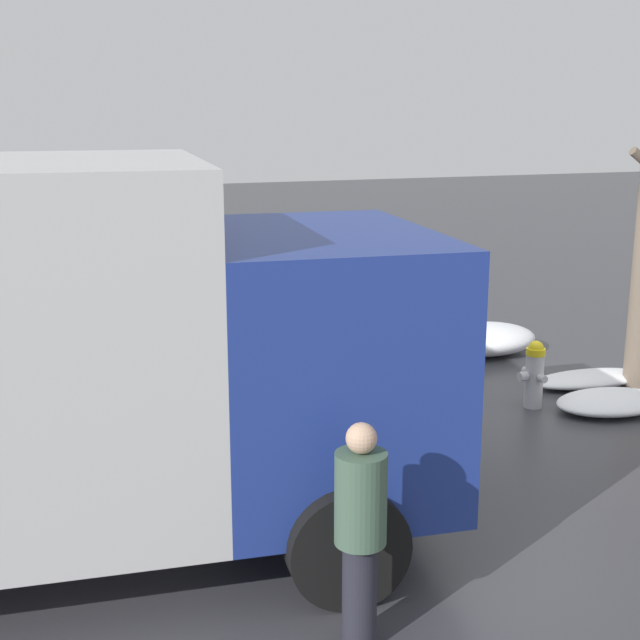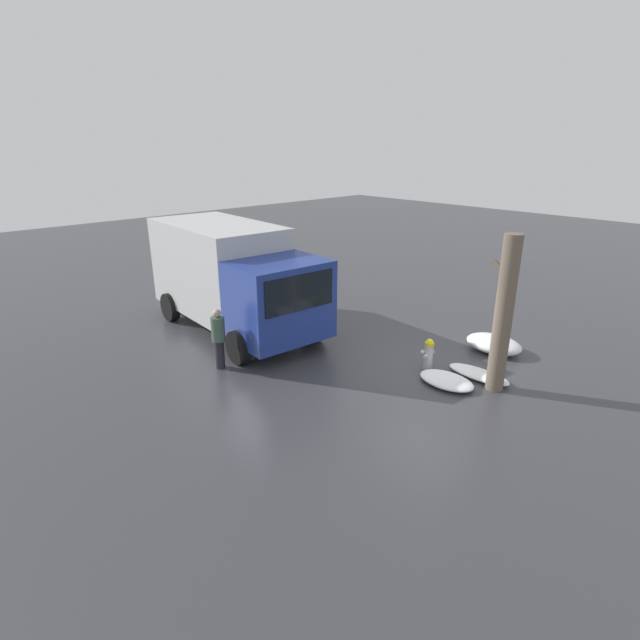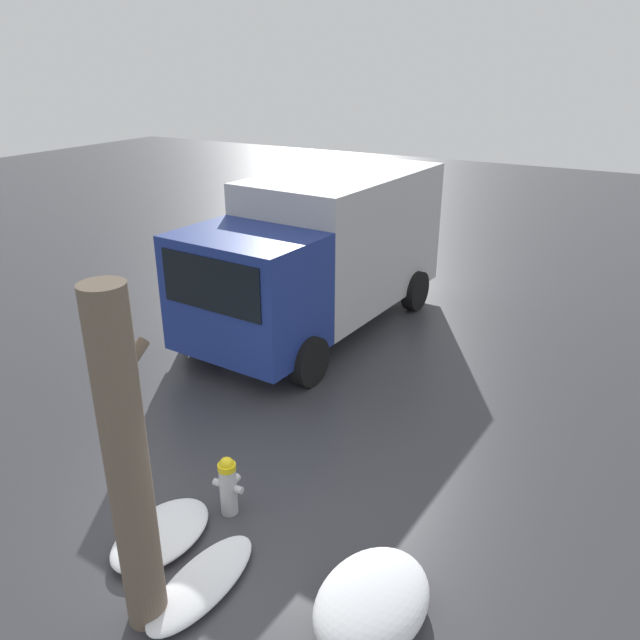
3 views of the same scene
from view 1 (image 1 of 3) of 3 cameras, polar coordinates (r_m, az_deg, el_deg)
ground_plane at (r=10.98m, az=13.44°, el=-5.43°), size 60.00×60.00×0.00m
fire_hydrant at (r=10.85m, az=13.54°, el=-3.33°), size 0.32×0.42×0.82m
delivery_truck at (r=7.11m, az=-19.62°, el=-2.15°), size 6.59×3.10×3.14m
pedestrian at (r=5.96m, az=2.60°, el=-13.08°), size 0.34×0.34×1.58m
snow_pile_by_hydrant at (r=11.96m, az=16.89°, el=-3.62°), size 1.60×0.64×0.17m
snow_pile_curbside at (r=13.06m, az=10.48°, el=-1.20°), size 1.54×1.10×0.43m
snow_pile_by_tree at (r=11.09m, az=18.13°, el=-5.00°), size 1.38×0.88×0.21m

